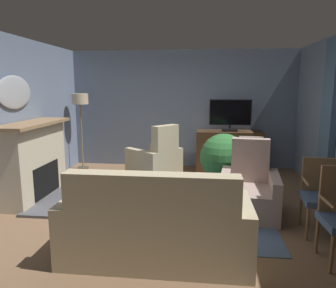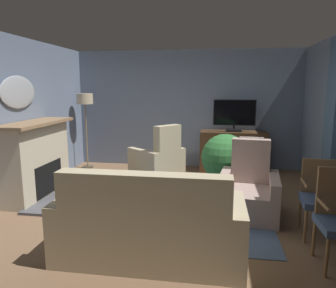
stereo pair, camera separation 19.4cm
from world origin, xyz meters
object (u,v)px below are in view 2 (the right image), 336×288
Objects in this scene: wall_mirror_oval at (18,92)px; potted_plant_on_hearth_side at (225,160)px; sofa_floral at (149,230)px; floor_lamp at (85,105)px; television at (234,115)px; armchair_facing_sofa at (158,163)px; armchair_beside_cabinet at (249,193)px; tv_cabinet at (233,152)px; folded_newspaper at (163,182)px; tv_remote at (146,179)px; fireplace at (37,161)px; cat at (118,186)px; side_chair_tucked_against_wall at (320,196)px; coffee_table at (158,187)px.

wall_mirror_oval is 0.89× the size of potted_plant_on_hearth_side.
sofa_floral is 1.17× the size of floor_lamp.
floor_lamp is (-3.27, -0.18, 0.18)m from television.
armchair_facing_sofa is 1.10× the size of potted_plant_on_hearth_side.
tv_cabinet is at bearing 92.75° from armchair_beside_cabinet.
potted_plant_on_hearth_side reaches higher than folded_newspaper.
tv_remote is 0.29m from folded_newspaper.
floor_lamp reaches higher than tv_cabinet.
television is (3.33, 2.12, 0.64)m from fireplace.
potted_plant_on_hearth_side is (1.28, -0.58, 0.25)m from armchair_facing_sofa.
fireplace is 2.27m from folded_newspaper.
armchair_facing_sofa reaches higher than folded_newspaper.
cat is (-2.08, -1.68, -0.34)m from tv_cabinet.
armchair_beside_cabinet is (1.22, 0.20, -0.16)m from folded_newspaper.
folded_newspaper is at bearing 17.71° from tv_remote.
folded_newspaper is 0.15× the size of sofa_floral.
folded_newspaper is at bearing -77.13° from armchair_facing_sofa.
tv_cabinet is 1.24× the size of armchair_facing_sofa.
sofa_floral is at bearing -154.89° from side_chair_tucked_against_wall.
armchair_facing_sofa is 1.06× the size of armchair_beside_cabinet.
side_chair_tucked_against_wall is 3.29m from cat.
folded_newspaper is 2.05m from side_chair_tucked_against_wall.
tv_remote is at bearing -85.86° from armchair_facing_sofa.
armchair_beside_cabinet is 1.04× the size of potted_plant_on_hearth_side.
side_chair_tucked_against_wall is 1.42× the size of cat.
potted_plant_on_hearth_side is 1.59× the size of cat.
armchair_beside_cabinet is at bearing 51.26° from sofa_floral.
sofa_floral is (0.06, -1.25, -0.14)m from folded_newspaper.
armchair_beside_cabinet is at bearing -1.74° from folded_newspaper.
tv_remote is 0.26× the size of cat.
armchair_facing_sofa is at bearing -22.09° from floor_lamp.
cat is at bearing 18.20° from wall_mirror_oval.
folded_newspaper reaches higher than coffee_table.
television is 3.00m from coffee_table.
wall_mirror_oval reaches higher than armchair_facing_sofa.
wall_mirror_oval is 3.36m from sofa_floral.
television reaches higher than folded_newspaper.
tv_cabinet is 1.77m from armchair_facing_sofa.
fireplace is 1.61× the size of coffee_table.
armchair_facing_sofa is 0.97m from cat.
folded_newspaper is 0.29× the size of potted_plant_on_hearth_side.
television reaches higher than tv_remote.
television is 0.86× the size of coffee_table.
side_chair_tucked_against_wall is at bearing -39.91° from armchair_facing_sofa.
potted_plant_on_hearth_side reaches higher than tv_cabinet.
fireplace is 1.79× the size of wall_mirror_oval.
fireplace is at bearing 169.32° from side_chair_tucked_against_wall.
wall_mirror_oval reaches higher than television.
potted_plant_on_hearth_side is at bearing 49.88° from coffee_table.
television is at bearing 82.03° from potted_plant_on_hearth_side.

